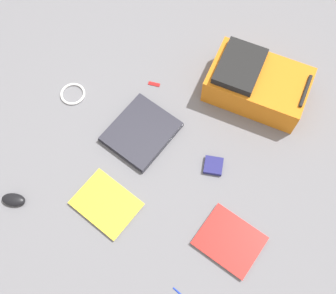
{
  "coord_description": "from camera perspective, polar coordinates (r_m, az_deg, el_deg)",
  "views": [
    {
      "loc": [
        0.71,
        0.33,
        1.75
      ],
      "look_at": [
        0.03,
        0.01,
        0.02
      ],
      "focal_mm": 44.08,
      "sensor_mm": 36.0,
      "label": 1
    }
  ],
  "objects": [
    {
      "name": "book_comic",
      "position": [
        1.79,
        8.51,
        -12.7
      ],
      "size": [
        0.26,
        0.29,
        0.02
      ],
      "color": "silver",
      "rests_on": "ground_plane"
    },
    {
      "name": "book_manual",
      "position": [
        1.83,
        -8.51,
        -7.77
      ],
      "size": [
        0.26,
        0.31,
        0.02
      ],
      "color": "silver",
      "rests_on": "ground_plane"
    },
    {
      "name": "ground_plane",
      "position": [
        1.92,
        0.11,
        0.71
      ],
      "size": [
        4.07,
        4.07,
        0.0
      ],
      "primitive_type": "plane",
      "color": "slate"
    },
    {
      "name": "laptop",
      "position": [
        1.92,
        -3.73,
        2.12
      ],
      "size": [
        0.36,
        0.33,
        0.03
      ],
      "color": "#24242C",
      "rests_on": "ground_plane"
    },
    {
      "name": "computer_mouse",
      "position": [
        1.92,
        -20.58,
        -6.83
      ],
      "size": [
        0.08,
        0.12,
        0.03
      ],
      "primitive_type": "ellipsoid",
      "rotation": [
        0.0,
        0.0,
        0.29
      ],
      "color": "black",
      "rests_on": "ground_plane"
    },
    {
      "name": "backpack",
      "position": [
        2.01,
        12.09,
        8.61
      ],
      "size": [
        0.3,
        0.46,
        0.19
      ],
      "color": "orange",
      "rests_on": "ground_plane"
    },
    {
      "name": "cable_coil",
      "position": [
        2.08,
        -13.04,
        7.16
      ],
      "size": [
        0.12,
        0.12,
        0.01
      ],
      "primitive_type": "torus",
      "color": "silver",
      "rests_on": "ground_plane"
    },
    {
      "name": "earbud_pouch",
      "position": [
        1.87,
        6.29,
        -2.58
      ],
      "size": [
        0.1,
        0.1,
        0.02
      ],
      "primitive_type": "cube",
      "rotation": [
        0.0,
        0.0,
        4.98
      ],
      "color": "navy",
      "rests_on": "ground_plane"
    },
    {
      "name": "usb_stick",
      "position": [
        2.06,
        -1.94,
        8.72
      ],
      "size": [
        0.03,
        0.06,
        0.01
      ],
      "primitive_type": "cube",
      "rotation": [
        0.0,
        0.0,
        0.18
      ],
      "color": "#B21919",
      "rests_on": "ground_plane"
    }
  ]
}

